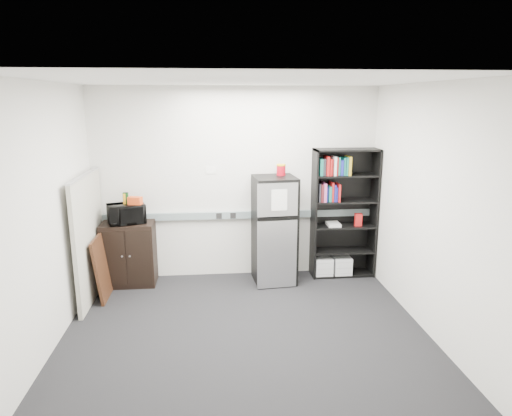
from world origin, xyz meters
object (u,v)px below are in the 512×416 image
Objects in this scene: cubicle_partition at (89,238)px; cabinet at (129,254)px; microwave at (126,214)px; bookshelf at (342,210)px; refrigerator at (274,230)px.

cabinet is (0.40, 0.42, -0.37)m from cubicle_partition.
cubicle_partition reaches higher than microwave.
microwave is at bearing -178.45° from bookshelf.
cabinet is 1.85× the size of microwave.
bookshelf is 1.03m from refrigerator.
refrigerator is at bearing -21.09° from microwave.
cubicle_partition reaches higher than refrigerator.
microwave is at bearing 173.08° from refrigerator.
microwave is 0.32× the size of refrigerator.
cubicle_partition is at bearing -171.87° from bookshelf.
cubicle_partition reaches higher than cabinet.
bookshelf is 3.88× the size of microwave.
refrigerator is (-1.00, -0.15, -0.22)m from bookshelf.
microwave is 2.03m from refrigerator.
bookshelf reaches higher than cubicle_partition.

